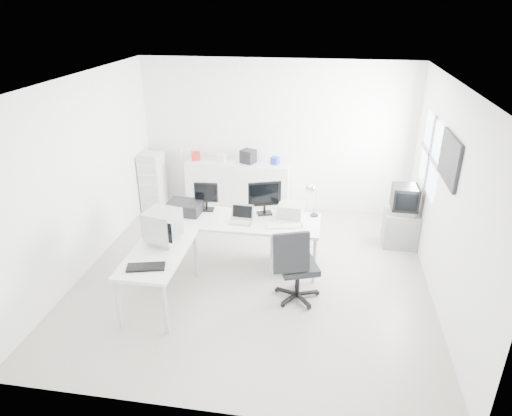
% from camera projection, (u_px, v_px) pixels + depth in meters
% --- Properties ---
extents(floor, '(5.00, 5.00, 0.01)m').
position_uv_depth(floor, '(254.00, 275.00, 6.75)').
color(floor, silver).
rests_on(floor, ground).
extents(ceiling, '(5.00, 5.00, 0.01)m').
position_uv_depth(ceiling, '(253.00, 81.00, 5.59)').
color(ceiling, white).
rests_on(ceiling, back_wall).
extents(back_wall, '(5.00, 0.02, 2.80)m').
position_uv_depth(back_wall, '(276.00, 137.00, 8.41)').
color(back_wall, white).
rests_on(back_wall, floor).
extents(left_wall, '(0.02, 5.00, 2.80)m').
position_uv_depth(left_wall, '(82.00, 177.00, 6.53)').
color(left_wall, white).
rests_on(left_wall, floor).
extents(right_wall, '(0.02, 5.00, 2.80)m').
position_uv_depth(right_wall, '(447.00, 199.00, 5.81)').
color(right_wall, white).
rests_on(right_wall, floor).
extents(window, '(0.02, 1.20, 1.10)m').
position_uv_depth(window, '(430.00, 155.00, 6.81)').
color(window, white).
rests_on(window, right_wall).
extents(wall_picture, '(0.04, 0.90, 0.60)m').
position_uv_depth(wall_picture, '(450.00, 159.00, 5.69)').
color(wall_picture, black).
rests_on(wall_picture, right_wall).
extents(main_desk, '(2.40, 0.80, 0.75)m').
position_uv_depth(main_desk, '(239.00, 242.00, 6.91)').
color(main_desk, silver).
rests_on(main_desk, floor).
extents(side_desk, '(0.70, 1.40, 0.75)m').
position_uv_depth(side_desk, '(160.00, 276.00, 6.04)').
color(side_desk, silver).
rests_on(side_desk, floor).
extents(drawer_pedestal, '(0.40, 0.50, 0.60)m').
position_uv_depth(drawer_pedestal, '(285.00, 248.00, 6.88)').
color(drawer_pedestal, silver).
rests_on(drawer_pedestal, floor).
extents(inkjet_printer, '(0.53, 0.42, 0.18)m').
position_uv_depth(inkjet_printer, '(185.00, 207.00, 6.92)').
color(inkjet_printer, black).
rests_on(inkjet_printer, main_desk).
extents(lcd_monitor_small, '(0.38, 0.23, 0.45)m').
position_uv_depth(lcd_monitor_small, '(206.00, 196.00, 6.96)').
color(lcd_monitor_small, black).
rests_on(lcd_monitor_small, main_desk).
extents(lcd_monitor_large, '(0.53, 0.35, 0.52)m').
position_uv_depth(lcd_monitor_large, '(265.00, 198.00, 6.82)').
color(lcd_monitor_large, black).
rests_on(lcd_monitor_large, main_desk).
extents(laptop, '(0.31, 0.32, 0.20)m').
position_uv_depth(laptop, '(241.00, 216.00, 6.61)').
color(laptop, '#B7B7BA').
rests_on(laptop, main_desk).
extents(white_keyboard, '(0.43, 0.21, 0.02)m').
position_uv_depth(white_keyboard, '(281.00, 226.00, 6.52)').
color(white_keyboard, silver).
rests_on(white_keyboard, main_desk).
extents(white_mouse, '(0.06, 0.06, 0.06)m').
position_uv_depth(white_mouse, '(302.00, 225.00, 6.51)').
color(white_mouse, silver).
rests_on(white_mouse, main_desk).
extents(laser_printer, '(0.39, 0.34, 0.21)m').
position_uv_depth(laser_printer, '(291.00, 210.00, 6.80)').
color(laser_printer, '#B3B3B3').
rests_on(laser_printer, main_desk).
extents(desk_lamp, '(0.18, 0.18, 0.42)m').
position_uv_depth(desk_lamp, '(315.00, 203.00, 6.77)').
color(desk_lamp, silver).
rests_on(desk_lamp, main_desk).
extents(crt_monitor, '(0.50, 0.50, 0.48)m').
position_uv_depth(crt_monitor, '(163.00, 226.00, 6.01)').
color(crt_monitor, '#B7B7BA').
rests_on(crt_monitor, side_desk).
extents(black_keyboard, '(0.49, 0.29, 0.03)m').
position_uv_depth(black_keyboard, '(146.00, 267.00, 5.52)').
color(black_keyboard, black).
rests_on(black_keyboard, side_desk).
extents(office_chair, '(0.81, 0.81, 1.10)m').
position_uv_depth(office_chair, '(298.00, 263.00, 6.02)').
color(office_chair, '#282B2E').
rests_on(office_chair, floor).
extents(tv_cabinet, '(0.54, 0.44, 0.59)m').
position_uv_depth(tv_cabinet, '(400.00, 229.00, 7.46)').
color(tv_cabinet, gray).
rests_on(tv_cabinet, floor).
extents(crt_tv, '(0.50, 0.48, 0.45)m').
position_uv_depth(crt_tv, '(404.00, 200.00, 7.24)').
color(crt_tv, black).
rests_on(crt_tv, tv_cabinet).
extents(sideboard, '(1.93, 0.48, 0.96)m').
position_uv_depth(sideboard, '(238.00, 186.00, 8.66)').
color(sideboard, silver).
rests_on(sideboard, floor).
extents(clutter_box_a, '(0.20, 0.19, 0.16)m').
position_uv_depth(clutter_box_a, '(196.00, 156.00, 8.54)').
color(clutter_box_a, red).
rests_on(clutter_box_a, sideboard).
extents(clutter_box_b, '(0.18, 0.16, 0.15)m').
position_uv_depth(clutter_box_b, '(222.00, 158.00, 8.47)').
color(clutter_box_b, silver).
rests_on(clutter_box_b, sideboard).
extents(clutter_box_c, '(0.32, 0.30, 0.24)m').
position_uv_depth(clutter_box_c, '(248.00, 156.00, 8.38)').
color(clutter_box_c, black).
rests_on(clutter_box_c, sideboard).
extents(clutter_box_d, '(0.17, 0.17, 0.14)m').
position_uv_depth(clutter_box_d, '(275.00, 161.00, 8.33)').
color(clutter_box_d, blue).
rests_on(clutter_box_d, sideboard).
extents(clutter_bottle, '(0.07, 0.07, 0.22)m').
position_uv_depth(clutter_bottle, '(181.00, 153.00, 8.61)').
color(clutter_bottle, silver).
rests_on(clutter_bottle, sideboard).
extents(filing_cabinet, '(0.39, 0.46, 1.10)m').
position_uv_depth(filing_cabinet, '(153.00, 182.00, 8.67)').
color(filing_cabinet, silver).
rests_on(filing_cabinet, floor).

